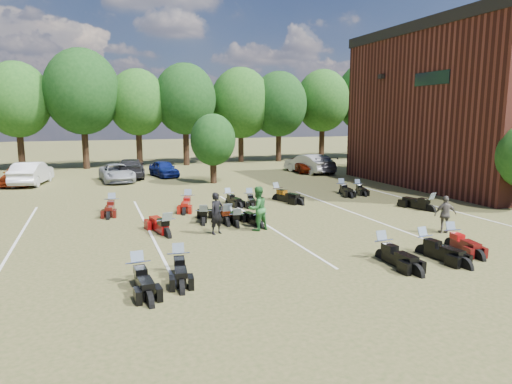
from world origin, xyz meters
name	(u,v)px	position (x,y,z in m)	size (l,w,h in m)	color
ground	(353,231)	(0.00, 0.00, 0.00)	(160.00, 160.00, 0.00)	brown
car_0	(20,174)	(-14.95, 19.15, 0.75)	(1.77, 4.39, 1.50)	maroon
car_1	(32,173)	(-14.18, 19.07, 0.81)	(1.71, 4.89, 1.61)	silver
car_2	(117,173)	(-8.49, 18.58, 0.64)	(2.14, 4.63, 1.29)	#9C9FA4
car_3	(131,168)	(-7.37, 20.46, 0.75)	(2.09, 5.14, 1.49)	black
car_4	(164,169)	(-4.83, 20.20, 0.64)	(1.50, 3.73, 1.27)	navy
car_5	(308,164)	(6.99, 18.63, 0.79)	(1.67, 4.78, 1.58)	silver
car_6	(305,165)	(7.05, 19.21, 0.65)	(2.14, 4.64, 1.29)	#5E1405
car_7	(317,163)	(7.90, 18.74, 0.77)	(2.17, 5.33, 1.55)	#39383D
person_black	(217,213)	(-5.45, 1.51, 0.86)	(0.62, 0.41, 1.71)	black
person_green	(258,208)	(-3.68, 1.52, 0.94)	(0.91, 0.71, 1.87)	#296E2F
person_grey	(445,215)	(3.40, -1.49, 0.78)	(0.91, 0.38, 1.55)	#544E48
motorcycle_1	(139,283)	(-9.00, -3.13, 0.00)	(0.73, 2.30, 1.28)	black
motorcycle_2	(179,272)	(-7.74, -2.60, 0.00)	(0.71, 2.23, 1.24)	black
motorcycle_3	(382,259)	(-1.04, -3.58, 0.00)	(0.75, 2.36, 1.31)	black
motorcycle_4	(423,254)	(0.64, -3.58, 0.00)	(0.74, 2.34, 1.30)	black
motorcycle_6	(451,246)	(2.26, -3.12, 0.00)	(0.71, 2.23, 1.24)	#4B0B0A
motorcycle_7	(167,237)	(-7.44, 1.76, 0.00)	(0.80, 2.52, 1.40)	maroon
motorcycle_8	(227,225)	(-4.64, 2.81, 0.00)	(0.78, 2.46, 1.37)	black
motorcycle_9	(204,224)	(-5.58, 3.29, 0.00)	(0.73, 2.28, 1.27)	black
motorcycle_10	(237,227)	(-4.34, 2.35, 0.00)	(0.67, 2.09, 1.16)	black
motorcycle_11	(260,227)	(-3.41, 1.96, 0.00)	(0.66, 2.08, 1.16)	black
motorcycle_12	(430,211)	(5.81, 2.21, 0.00)	(0.76, 2.40, 1.34)	black
motorcycle_14	(112,211)	(-9.29, 7.60, 0.00)	(0.74, 2.32, 1.29)	#400C09
motorcycle_15	(188,207)	(-5.48, 7.32, 0.00)	(0.76, 2.37, 1.32)	maroon
motorcycle_16	(229,203)	(-3.12, 7.81, 0.00)	(0.66, 2.07, 1.15)	black
motorcycle_17	(277,200)	(-0.24, 7.72, 0.00)	(0.80, 2.50, 1.39)	black
motorcycle_18	(250,203)	(-2.07, 7.28, 0.00)	(0.67, 2.11, 1.18)	black
motorcycle_19	(357,192)	(5.56, 8.53, 0.00)	(0.65, 2.03, 1.13)	black
motorcycle_20	(341,193)	(4.42, 8.54, 0.00)	(0.73, 2.28, 1.27)	black
tree_line	(188,100)	(-1.00, 29.00, 6.31)	(56.00, 6.00, 9.79)	black
young_tree_midfield	(213,140)	(-2.00, 15.50, 3.09)	(3.20, 3.20, 4.70)	black
parking_lines	(261,221)	(-3.00, 3.00, 0.01)	(20.10, 14.00, 0.01)	silver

